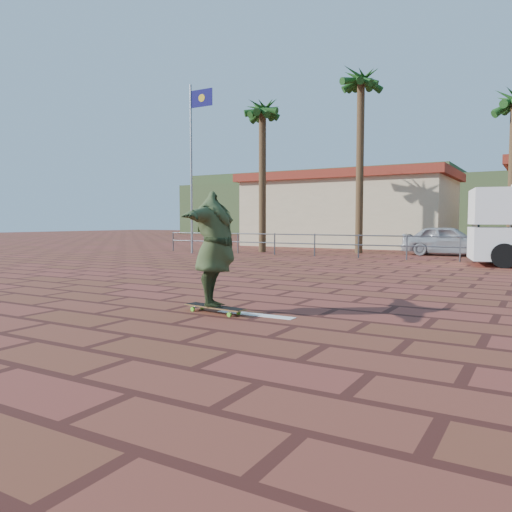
# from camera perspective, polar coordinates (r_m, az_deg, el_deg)

# --- Properties ---
(ground) EXTENTS (120.00, 120.00, 0.00)m
(ground) POSITION_cam_1_polar(r_m,az_deg,el_deg) (9.68, -0.06, -5.20)
(ground) COLOR maroon
(ground) RESTS_ON ground
(paint_stripe) EXTENTS (1.40, 0.22, 0.01)m
(paint_stripe) POSITION_cam_1_polar(r_m,az_deg,el_deg) (8.31, -0.07, -6.71)
(paint_stripe) COLOR white
(paint_stripe) RESTS_ON ground
(guardrail) EXTENTS (24.06, 0.06, 1.00)m
(guardrail) POSITION_cam_1_polar(r_m,az_deg,el_deg) (20.83, 16.86, 1.44)
(guardrail) COLOR #47494F
(guardrail) RESTS_ON ground
(flagpole) EXTENTS (1.30, 0.10, 8.00)m
(flagpole) POSITION_cam_1_polar(r_m,az_deg,el_deg) (24.41, -7.18, 11.25)
(flagpole) COLOR gray
(flagpole) RESTS_ON ground
(palm_far_left) EXTENTS (2.40, 2.40, 8.25)m
(palm_far_left) POSITION_cam_1_polar(r_m,az_deg,el_deg) (25.55, 0.74, 15.94)
(palm_far_left) COLOR brown
(palm_far_left) RESTS_ON ground
(palm_left) EXTENTS (2.40, 2.40, 9.45)m
(palm_left) POSITION_cam_1_polar(r_m,az_deg,el_deg) (25.35, 11.92, 18.56)
(palm_left) COLOR brown
(palm_left) RESTS_ON ground
(building_west) EXTENTS (12.60, 7.60, 4.50)m
(building_west) POSITION_cam_1_polar(r_m,az_deg,el_deg) (32.13, 10.63, 5.24)
(building_west) COLOR beige
(building_west) RESTS_ON ground
(hill_front) EXTENTS (70.00, 18.00, 6.00)m
(hill_front) POSITION_cam_1_polar(r_m,az_deg,el_deg) (58.46, 25.64, 5.03)
(hill_front) COLOR #384C28
(hill_front) RESTS_ON ground
(hill_back) EXTENTS (35.00, 14.00, 8.00)m
(hill_back) POSITION_cam_1_polar(r_m,az_deg,el_deg) (69.66, 7.65, 5.98)
(hill_back) COLOR #384C28
(hill_back) RESTS_ON ground
(longboard) EXTENTS (1.21, 0.40, 0.12)m
(longboard) POSITION_cam_1_polar(r_m,az_deg,el_deg) (8.48, -4.69, -5.87)
(longboard) COLOR olive
(longboard) RESTS_ON ground
(skateboarder) EXTENTS (1.37, 2.45, 1.93)m
(skateboarder) POSITION_cam_1_polar(r_m,az_deg,el_deg) (8.37, -4.73, 0.80)
(skateboarder) COLOR #354525
(skateboarder) RESTS_ON longboard
(car_silver) EXTENTS (4.03, 1.71, 1.36)m
(car_silver) POSITION_cam_1_polar(r_m,az_deg,el_deg) (24.11, 21.11, 1.67)
(car_silver) COLOR #ADB0B4
(car_silver) RESTS_ON ground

